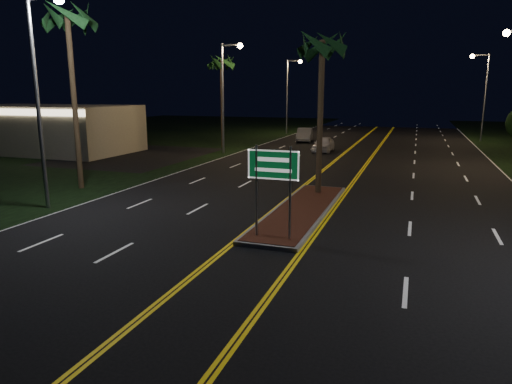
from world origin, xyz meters
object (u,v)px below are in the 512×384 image
at_px(streetlight_left_near, 42,79).
at_px(car_far, 305,134).
at_px(highway_sign, 273,173).
at_px(car_near, 323,143).
at_px(median_island, 301,210).
at_px(streetlight_left_mid, 227,85).
at_px(palm_median, 322,45).
at_px(commercial_building, 47,129).
at_px(streetlight_right_far, 482,87).
at_px(palm_left_near, 67,19).
at_px(streetlight_left_far, 290,88).
at_px(palm_left_far, 221,63).

height_order(streetlight_left_near, car_far, streetlight_left_near).
relative_size(highway_sign, car_near, 0.70).
xyz_separation_m(median_island, highway_sign, (0.00, -4.20, 2.32)).
relative_size(streetlight_left_mid, palm_median, 1.08).
relative_size(commercial_building, streetlight_left_near, 1.67).
relative_size(streetlight_left_near, car_near, 1.96).
height_order(commercial_building, car_far, commercial_building).
distance_m(highway_sign, streetlight_right_far, 40.74).
distance_m(streetlight_left_near, palm_left_near, 5.36).
bearing_deg(streetlight_right_far, car_near, -134.24).
distance_m(streetlight_left_near, car_near, 25.49).
xyz_separation_m(streetlight_left_near, palm_median, (10.61, 6.50, 1.62)).
xyz_separation_m(streetlight_left_far, car_near, (7.47, -16.13, -4.89)).
xyz_separation_m(palm_median, palm_left_near, (-12.50, -2.50, 1.40)).
xyz_separation_m(palm_median, car_far, (-6.71, 25.27, -6.46)).
distance_m(median_island, streetlight_left_mid, 20.80).
height_order(commercial_building, streetlight_left_far, streetlight_left_far).
bearing_deg(palm_left_near, palm_left_far, 90.86).
distance_m(palm_left_far, car_near, 11.91).
xyz_separation_m(palm_left_far, car_far, (6.09, 7.77, -6.93)).
distance_m(streetlight_right_far, car_far, 19.03).
relative_size(palm_median, palm_left_near, 0.85).
xyz_separation_m(highway_sign, car_near, (-3.14, 25.07, -1.64)).
bearing_deg(streetlight_left_far, commercial_building, -122.65).
xyz_separation_m(commercial_building, car_near, (22.86, 7.88, -1.24)).
bearing_deg(highway_sign, streetlight_left_far, 104.44).
bearing_deg(median_island, streetlight_left_mid, 121.98).
relative_size(commercial_building, palm_left_near, 1.53).
xyz_separation_m(median_island, streetlight_left_far, (-10.61, 37.00, 5.57)).
distance_m(streetlight_left_far, streetlight_right_far, 21.32).
relative_size(commercial_building, car_far, 3.05).
height_order(streetlight_left_mid, streetlight_left_far, same).
bearing_deg(median_island, palm_left_near, 175.43).
bearing_deg(streetlight_left_near, car_near, 72.63).
distance_m(median_island, car_near, 21.12).
bearing_deg(streetlight_left_mid, streetlight_right_far, 40.30).
relative_size(streetlight_left_mid, palm_left_far, 1.02).
bearing_deg(car_far, median_island, -85.89).
xyz_separation_m(streetlight_left_near, streetlight_right_far, (21.23, 38.00, 0.00)).
relative_size(median_island, streetlight_left_mid, 1.14).
height_order(streetlight_left_near, streetlight_left_mid, same).
distance_m(car_near, car_far, 8.67).
distance_m(median_island, palm_median, 8.00).
relative_size(streetlight_left_mid, streetlight_right_far, 1.00).
distance_m(highway_sign, palm_median, 9.11).
xyz_separation_m(commercial_building, streetlight_left_far, (15.39, 24.01, 3.65)).
bearing_deg(streetlight_left_mid, car_far, 71.65).
bearing_deg(palm_left_far, streetlight_left_near, -84.79).
bearing_deg(palm_left_near, car_far, 78.22).
height_order(highway_sign, streetlight_left_near, streetlight_left_near).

